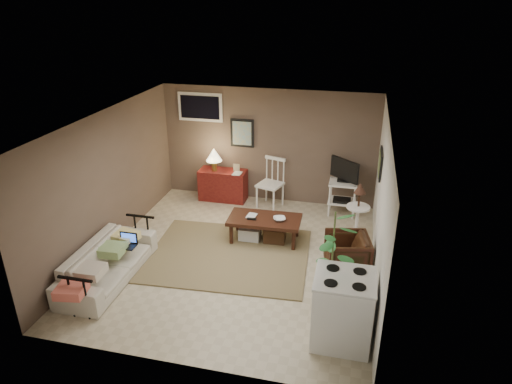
% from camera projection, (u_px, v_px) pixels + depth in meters
% --- Properties ---
extents(floor, '(5.00, 5.00, 0.00)m').
position_uv_depth(floor, '(237.00, 258.00, 7.77)').
color(floor, '#C1B293').
rests_on(floor, ground).
extents(art_back, '(0.50, 0.03, 0.60)m').
position_uv_depth(art_back, '(242.00, 133.00, 9.50)').
color(art_back, black).
extents(art_right, '(0.03, 0.60, 0.45)m').
position_uv_depth(art_right, '(380.00, 164.00, 7.62)').
color(art_right, black).
extents(window, '(0.96, 0.03, 0.60)m').
position_uv_depth(window, '(200.00, 107.00, 9.49)').
color(window, white).
extents(rug, '(2.82, 2.31, 0.03)m').
position_uv_depth(rug, '(229.00, 255.00, 7.83)').
color(rug, olive).
rests_on(rug, floor).
extents(coffee_table, '(1.31, 0.71, 0.49)m').
position_uv_depth(coffee_table, '(264.00, 227.00, 8.19)').
color(coffee_table, '#3A180F').
rests_on(coffee_table, floor).
extents(sofa, '(0.57, 1.95, 0.76)m').
position_uv_depth(sofa, '(107.00, 257.00, 7.06)').
color(sofa, beige).
rests_on(sofa, floor).
extents(sofa_pillows, '(0.37, 1.86, 0.13)m').
position_uv_depth(sofa_pillows, '(101.00, 260.00, 6.82)').
color(sofa_pillows, beige).
rests_on(sofa_pillows, sofa).
extents(sofa_end_rails, '(0.52, 1.95, 0.66)m').
position_uv_depth(sofa_end_rails, '(114.00, 261.00, 7.06)').
color(sofa_end_rails, black).
rests_on(sofa_end_rails, floor).
extents(laptop, '(0.30, 0.22, 0.20)m').
position_uv_depth(laptop, '(128.00, 242.00, 7.28)').
color(laptop, black).
rests_on(laptop, sofa).
extents(red_console, '(1.00, 0.45, 1.16)m').
position_uv_depth(red_console, '(222.00, 182.00, 9.80)').
color(red_console, maroon).
rests_on(red_console, floor).
extents(spindle_chair, '(0.59, 0.59, 1.03)m').
position_uv_depth(spindle_chair, '(270.00, 185.00, 9.45)').
color(spindle_chair, white).
rests_on(spindle_chair, floor).
extents(tv_stand, '(0.57, 0.49, 1.17)m').
position_uv_depth(tv_stand, '(343.00, 186.00, 9.06)').
color(tv_stand, white).
rests_on(tv_stand, floor).
extents(side_table, '(0.42, 0.42, 1.12)m').
position_uv_depth(side_table, '(358.00, 205.00, 8.05)').
color(side_table, white).
rests_on(side_table, floor).
extents(armchair, '(0.75, 0.78, 0.69)m').
position_uv_depth(armchair, '(347.00, 252.00, 7.29)').
color(armchair, '#32160E').
rests_on(armchair, floor).
extents(potted_plant, '(0.39, 0.39, 1.58)m').
position_uv_depth(potted_plant, '(332.00, 259.00, 6.17)').
color(potted_plant, '#A29080').
rests_on(potted_plant, floor).
extents(stove, '(0.75, 0.70, 0.98)m').
position_uv_depth(stove, '(343.00, 309.00, 5.74)').
color(stove, white).
rests_on(stove, floor).
extents(bowl, '(0.22, 0.12, 0.21)m').
position_uv_depth(bowl, '(279.00, 215.00, 7.99)').
color(bowl, '#3A180F').
rests_on(bowl, coffee_table).
extents(book_table, '(0.16, 0.03, 0.22)m').
position_uv_depth(book_table, '(247.00, 210.00, 8.16)').
color(book_table, '#3A180F').
rests_on(book_table, coffee_table).
extents(book_console, '(0.18, 0.03, 0.24)m').
position_uv_depth(book_console, '(233.00, 168.00, 9.47)').
color(book_console, '#3A180F').
rests_on(book_console, red_console).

